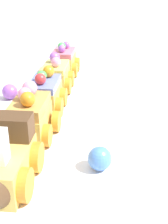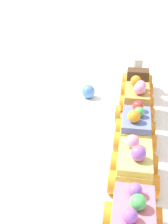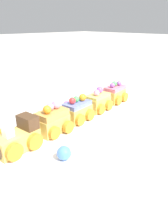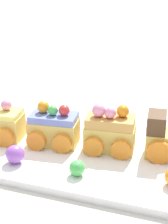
# 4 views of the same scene
# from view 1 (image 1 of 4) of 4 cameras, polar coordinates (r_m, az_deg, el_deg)

# --- Properties ---
(ground_plane) EXTENTS (10.00, 10.00, 0.00)m
(ground_plane) POSITION_cam_1_polar(r_m,az_deg,el_deg) (0.52, -3.16, -1.70)
(ground_plane) COLOR beige
(display_board) EXTENTS (0.77, 0.33, 0.01)m
(display_board) POSITION_cam_1_polar(r_m,az_deg,el_deg) (0.52, -3.18, -1.11)
(display_board) COLOR white
(display_board) RESTS_ON ground_plane
(cake_train_locomotive) EXTENTS (0.12, 0.08, 0.08)m
(cake_train_locomotive) POSITION_cam_1_polar(r_m,az_deg,el_deg) (0.36, -14.26, -9.63)
(cake_train_locomotive) COLOR #E0BC56
(cake_train_locomotive) RESTS_ON display_board
(cake_car_caramel) EXTENTS (0.08, 0.07, 0.08)m
(cake_car_caramel) POSITION_cam_1_polar(r_m,az_deg,el_deg) (0.44, -9.80, -1.11)
(cake_car_caramel) COLOR #E0BC56
(cake_car_caramel) RESTS_ON display_board
(cake_car_blueberry) EXTENTS (0.08, 0.07, 0.07)m
(cake_car_blueberry) POSITION_cam_1_polar(r_m,az_deg,el_deg) (0.53, -7.18, 3.12)
(cake_car_blueberry) COLOR #E0BC56
(cake_car_blueberry) RESTS_ON display_board
(cake_car_lemon) EXTENTS (0.08, 0.07, 0.07)m
(cake_car_lemon) POSITION_cam_1_polar(r_m,az_deg,el_deg) (0.61, -5.24, 6.43)
(cake_car_lemon) COLOR #E0BC56
(cake_car_lemon) RESTS_ON display_board
(cake_car_strawberry) EXTENTS (0.08, 0.07, 0.07)m
(cake_car_strawberry) POSITION_cam_1_polar(r_m,az_deg,el_deg) (0.71, -3.75, 9.11)
(cake_car_strawberry) COLOR #E0BC56
(cake_car_strawberry) RESTS_ON display_board
(gumball_purple) EXTENTS (0.03, 0.03, 0.03)m
(gumball_purple) POSITION_cam_1_polar(r_m,az_deg,el_deg) (0.59, -13.41, 3.63)
(gumball_purple) COLOR #9956C6
(gumball_purple) RESTS_ON display_board
(gumball_blue) EXTENTS (0.03, 0.03, 0.03)m
(gumball_blue) POSITION_cam_1_polar(r_m,az_deg,el_deg) (0.38, 2.89, -8.48)
(gumball_blue) COLOR #4C84E0
(gumball_blue) RESTS_ON display_board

